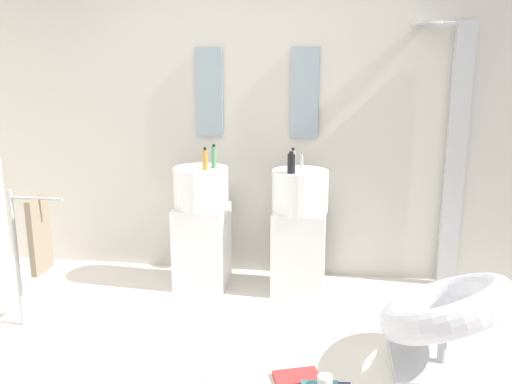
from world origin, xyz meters
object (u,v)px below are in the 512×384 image
(shower_column, at_px, (454,152))
(magazine_red, at_px, (297,377))
(coffee_mug, at_px, (325,383))
(pedestal_sink_right, at_px, (299,230))
(soap_bottle_amber, at_px, (205,160))
(lounge_chair, at_px, (445,315))
(soap_bottle_green, at_px, (214,157))
(soap_bottle_grey, at_px, (293,161))
(soap_bottle_black, at_px, (291,163))
(pedestal_sink_left, at_px, (202,225))
(towel_rack, at_px, (36,238))

(shower_column, bearing_deg, magazine_red, -124.66)
(magazine_red, relative_size, coffee_mug, 2.95)
(pedestal_sink_right, xyz_separation_m, magazine_red, (0.08, -1.26, -0.47))
(soap_bottle_amber, bearing_deg, lounge_chair, -30.36)
(shower_column, height_order, soap_bottle_amber, shower_column)
(shower_column, distance_m, soap_bottle_green, 1.84)
(pedestal_sink_right, bearing_deg, coffee_mug, -79.89)
(pedestal_sink_right, xyz_separation_m, lounge_chair, (0.90, -1.04, -0.15))
(soap_bottle_grey, height_order, soap_bottle_black, soap_bottle_grey)
(pedestal_sink_right, relative_size, soap_bottle_amber, 6.18)
(magazine_red, distance_m, soap_bottle_grey, 1.55)
(pedestal_sink_left, height_order, towel_rack, pedestal_sink_left)
(magazine_red, height_order, soap_bottle_grey, soap_bottle_grey)
(lounge_chair, relative_size, soap_bottle_grey, 5.71)
(pedestal_sink_left, xyz_separation_m, coffee_mug, (1.01, -1.35, -0.44))
(towel_rack, relative_size, soap_bottle_amber, 5.53)
(shower_column, distance_m, soap_bottle_grey, 1.27)
(towel_rack, distance_m, soap_bottle_black, 1.82)
(soap_bottle_amber, bearing_deg, coffee_mug, -52.94)
(towel_rack, height_order, magazine_red, towel_rack)
(pedestal_sink_left, bearing_deg, towel_rack, -136.10)
(shower_column, relative_size, magazine_red, 7.99)
(soap_bottle_grey, bearing_deg, towel_rack, -154.93)
(pedestal_sink_right, distance_m, shower_column, 1.33)
(coffee_mug, xyz_separation_m, soap_bottle_grey, (-0.29, 1.25, 1.00))
(shower_column, height_order, soap_bottle_grey, shower_column)
(magazine_red, bearing_deg, soap_bottle_green, 100.73)
(pedestal_sink_left, bearing_deg, soap_bottle_grey, -8.41)
(shower_column, bearing_deg, soap_bottle_green, -170.72)
(soap_bottle_black, bearing_deg, towel_rack, -155.22)
(shower_column, height_order, lounge_chair, shower_column)
(pedestal_sink_right, distance_m, soap_bottle_black, 0.56)
(soap_bottle_green, height_order, soap_bottle_black, soap_bottle_green)
(lounge_chair, xyz_separation_m, soap_bottle_green, (-1.56, 1.03, 0.70))
(lounge_chair, height_order, soap_bottle_black, soap_bottle_black)
(pedestal_sink_right, bearing_deg, soap_bottle_grey, -114.68)
(towel_rack, relative_size, coffee_mug, 10.92)
(coffee_mug, bearing_deg, soap_bottle_amber, 127.06)
(soap_bottle_grey, relative_size, soap_bottle_amber, 1.08)
(pedestal_sink_right, height_order, shower_column, shower_column)
(pedestal_sink_left, distance_m, lounge_chair, 1.98)
(soap_bottle_green, bearing_deg, soap_bottle_amber, -119.67)
(pedestal_sink_left, xyz_separation_m, soap_bottle_green, (0.11, -0.01, 0.55))
(pedestal_sink_left, xyz_separation_m, magazine_red, (0.85, -1.26, -0.47))
(lounge_chair, distance_m, soap_bottle_amber, 1.99)
(soap_bottle_grey, bearing_deg, soap_bottle_amber, 178.84)
(shower_column, distance_m, lounge_chair, 1.54)
(pedestal_sink_right, xyz_separation_m, shower_column, (1.16, 0.29, 0.58))
(pedestal_sink_right, xyz_separation_m, soap_bottle_black, (-0.06, -0.12, 0.54))
(magazine_red, distance_m, soap_bottle_green, 1.78)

